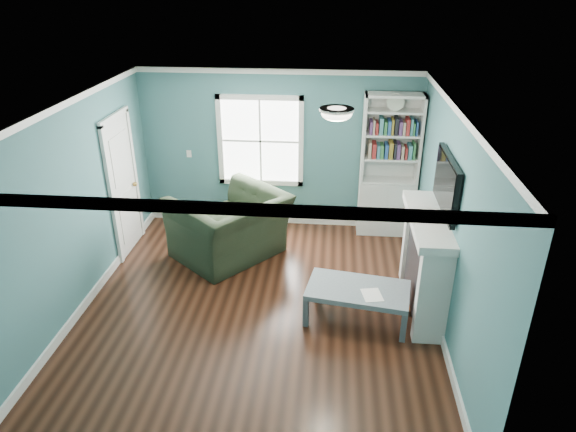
{
  "coord_description": "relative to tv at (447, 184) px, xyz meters",
  "views": [
    {
      "loc": [
        0.87,
        -5.44,
        3.95
      ],
      "look_at": [
        0.34,
        0.4,
        1.13
      ],
      "focal_mm": 32.0,
      "sensor_mm": 36.0,
      "label": 1
    }
  ],
  "objects": [
    {
      "name": "room_walls",
      "position": [
        -2.2,
        -0.2,
        -0.14
      ],
      "size": [
        5.0,
        5.0,
        5.0
      ],
      "color": "#3F777B",
      "rests_on": "ground"
    },
    {
      "name": "ceiling_fixture",
      "position": [
        -1.3,
        -0.1,
        0.82
      ],
      "size": [
        0.38,
        0.38,
        0.15
      ],
      "color": "white",
      "rests_on": "room_walls"
    },
    {
      "name": "floor",
      "position": [
        -2.2,
        -0.2,
        -1.72
      ],
      "size": [
        5.0,
        5.0,
        0.0
      ],
      "primitive_type": "plane",
      "color": "black",
      "rests_on": "ground"
    },
    {
      "name": "recliner",
      "position": [
        -2.81,
        1.09,
        -1.06
      ],
      "size": [
        1.72,
        1.79,
        1.32
      ],
      "primitive_type": "imported",
      "rotation": [
        0.0,
        0.0,
        -2.27
      ],
      "color": "black",
      "rests_on": "ground"
    },
    {
      "name": "bookshelf",
      "position": [
        -0.43,
        2.1,
        -0.8
      ],
      "size": [
        0.9,
        0.35,
        2.31
      ],
      "color": "silver",
      "rests_on": "ground"
    },
    {
      "name": "tv",
      "position": [
        0.0,
        0.0,
        0.0
      ],
      "size": [
        0.06,
        1.1,
        0.65
      ],
      "primitive_type": "cube",
      "color": "black",
      "rests_on": "fireplace"
    },
    {
      "name": "trim",
      "position": [
        -2.2,
        -0.2,
        -0.49
      ],
      "size": [
        4.5,
        5.0,
        2.6
      ],
      "color": "white",
      "rests_on": "ground"
    },
    {
      "name": "paper_sheet",
      "position": [
        -0.79,
        -0.47,
        -1.27
      ],
      "size": [
        0.27,
        0.32,
        0.0
      ],
      "primitive_type": "cube",
      "rotation": [
        0.0,
        0.0,
        0.2
      ],
      "color": "white",
      "rests_on": "coffee_table"
    },
    {
      "name": "coffee_table",
      "position": [
        -0.95,
        -0.33,
        -1.33
      ],
      "size": [
        1.33,
        0.86,
        0.45
      ],
      "rotation": [
        0.0,
        0.0,
        -0.16
      ],
      "color": "#4C535C",
      "rests_on": "ground"
    },
    {
      "name": "fireplace",
      "position": [
        -0.12,
        0.0,
        -1.09
      ],
      "size": [
        0.44,
        1.58,
        1.3
      ],
      "color": "black",
      "rests_on": "ground"
    },
    {
      "name": "light_switch",
      "position": [
        -3.7,
        2.28,
        -0.52
      ],
      "size": [
        0.08,
        0.01,
        0.12
      ],
      "primitive_type": "cube",
      "color": "white",
      "rests_on": "room_walls"
    },
    {
      "name": "door",
      "position": [
        -4.42,
        1.2,
        -0.65
      ],
      "size": [
        0.12,
        0.98,
        2.17
      ],
      "color": "silver",
      "rests_on": "ground"
    },
    {
      "name": "window",
      "position": [
        -2.5,
        2.29,
        -0.27
      ],
      "size": [
        1.4,
        0.06,
        1.5
      ],
      "color": "white",
      "rests_on": "room_walls"
    }
  ]
}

